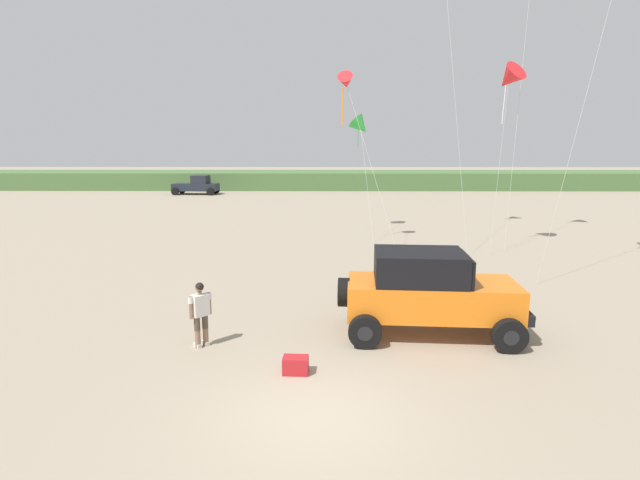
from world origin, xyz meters
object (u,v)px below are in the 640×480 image
(kite_pink_ribbon, at_px, (361,126))
(kite_blue_swept, at_px, (346,82))
(jeep, at_px, (429,291))
(person_watching, at_px, (200,311))
(kite_purple_stunt, at_px, (509,78))
(distant_pickup, at_px, (197,185))
(cooler_box, at_px, (296,365))

(kite_pink_ribbon, xyz_separation_m, kite_blue_swept, (-1.05, -4.22, 1.91))
(jeep, distance_m, person_watching, 5.91)
(jeep, height_order, kite_purple_stunt, kite_purple_stunt)
(jeep, distance_m, kite_purple_stunt, 14.48)
(jeep, relative_size, kite_purple_stunt, 0.56)
(jeep, relative_size, distant_pickup, 1.05)
(cooler_box, xyz_separation_m, distant_pickup, (-12.69, 40.59, 0.75))
(distant_pickup, bearing_deg, kite_pink_ribbon, -54.86)
(jeep, xyz_separation_m, kite_pink_ribbon, (-0.68, 16.39, 4.87))
(person_watching, xyz_separation_m, distant_pickup, (-10.25, 39.15, 0.00))
(jeep, relative_size, cooler_box, 8.80)
(cooler_box, bearing_deg, kite_purple_stunt, 58.85)
(distant_pickup, bearing_deg, cooler_box, -72.64)
(person_watching, relative_size, distant_pickup, 0.36)
(kite_purple_stunt, xyz_separation_m, kite_pink_ribbon, (-6.51, 5.04, -1.98))
(cooler_box, relative_size, kite_blue_swept, 0.07)
(person_watching, height_order, distant_pickup, distant_pickup)
(kite_purple_stunt, xyz_separation_m, kite_blue_swept, (-7.56, 0.81, -0.07))
(person_watching, bearing_deg, kite_blue_swept, 72.56)
(person_watching, relative_size, cooler_box, 2.98)
(distant_pickup, relative_size, kite_purple_stunt, 0.53)
(kite_blue_swept, bearing_deg, cooler_box, -96.53)
(jeep, bearing_deg, kite_purple_stunt, 62.84)
(kite_blue_swept, bearing_deg, distant_pickup, 118.79)
(distant_pickup, bearing_deg, jeep, -67.20)
(distant_pickup, xyz_separation_m, kite_purple_stunt, (21.91, -26.92, 7.11))
(jeep, xyz_separation_m, cooler_box, (-3.39, -2.32, -1.01))
(cooler_box, distance_m, kite_blue_swept, 16.53)
(person_watching, relative_size, kite_pink_ribbon, 0.24)
(kite_blue_swept, bearing_deg, jeep, -81.87)
(distant_pickup, bearing_deg, kite_purple_stunt, -50.86)
(person_watching, height_order, kite_blue_swept, kite_blue_swept)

